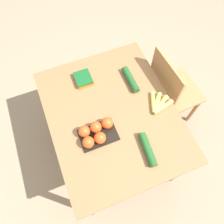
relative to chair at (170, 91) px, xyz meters
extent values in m
plane|color=gray|center=(0.13, -0.63, -0.48)|extent=(12.00, 12.00, 0.00)
cube|color=olive|center=(0.13, -0.63, 0.24)|extent=(1.14, 0.92, 0.03)
cylinder|color=olive|center=(-0.38, -1.02, -0.13)|extent=(0.06, 0.06, 0.71)
cylinder|color=olive|center=(0.65, -1.02, -0.13)|extent=(0.06, 0.06, 0.71)
cylinder|color=olive|center=(-0.38, -0.23, -0.13)|extent=(0.06, 0.06, 0.71)
cylinder|color=olive|center=(0.65, -0.23, -0.13)|extent=(0.06, 0.06, 0.71)
cube|color=#A87547|center=(0.00, 0.07, -0.04)|extent=(0.44, 0.42, 0.03)
cube|color=#A87547|center=(0.01, -0.12, 0.21)|extent=(0.39, 0.04, 0.47)
cylinder|color=#A87547|center=(0.17, 0.25, -0.27)|extent=(0.04, 0.04, 0.44)
cylinder|color=#A87547|center=(-0.19, 0.23, -0.27)|extent=(0.04, 0.04, 0.44)
cylinder|color=#A87547|center=(0.19, -0.09, -0.27)|extent=(0.04, 0.04, 0.44)
cylinder|color=#A87547|center=(-0.17, -0.11, -0.27)|extent=(0.04, 0.04, 0.44)
sphere|color=brown|center=(0.25, -0.34, 0.27)|extent=(0.03, 0.03, 0.03)
cylinder|color=#CCC651|center=(0.23, -0.26, 0.27)|extent=(0.07, 0.18, 0.03)
cylinder|color=#CCC651|center=(0.20, -0.27, 0.27)|extent=(0.12, 0.16, 0.03)
cylinder|color=#CCC651|center=(0.18, -0.29, 0.27)|extent=(0.15, 0.14, 0.03)
cylinder|color=#CCC651|center=(0.17, -0.31, 0.27)|extent=(0.17, 0.10, 0.03)
cube|color=black|center=(0.25, -0.78, 0.26)|extent=(0.18, 0.26, 0.01)
sphere|color=#DB4C1E|center=(0.21, -0.86, 0.31)|extent=(0.08, 0.08, 0.08)
sphere|color=#DB4C1E|center=(0.29, -0.86, 0.31)|extent=(0.08, 0.08, 0.08)
sphere|color=#DB4C1E|center=(0.21, -0.78, 0.31)|extent=(0.08, 0.08, 0.08)
sphere|color=#DB4C1E|center=(0.29, -0.78, 0.31)|extent=(0.08, 0.08, 0.08)
sphere|color=#DB4C1E|center=(0.21, -0.69, 0.31)|extent=(0.08, 0.08, 0.08)
cube|color=orange|center=(-0.23, -0.72, 0.28)|extent=(0.14, 0.12, 0.04)
cube|color=#145123|center=(-0.23, -0.72, 0.29)|extent=(0.14, 0.13, 0.01)
cylinder|color=#1E5123|center=(-0.08, -0.39, 0.28)|extent=(0.23, 0.05, 0.05)
cylinder|color=#1E5123|center=(0.48, -0.51, 0.28)|extent=(0.24, 0.07, 0.05)
camera|label=1|loc=(0.79, -0.89, 1.69)|focal=35.00mm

